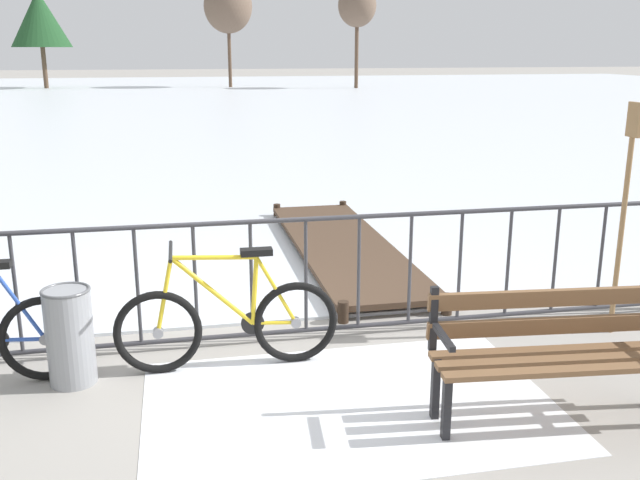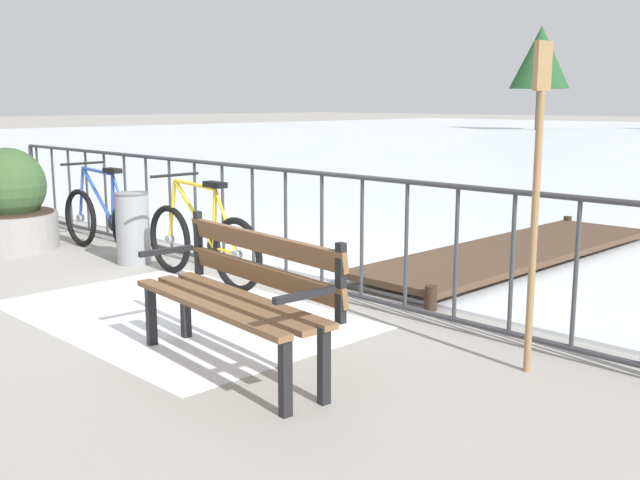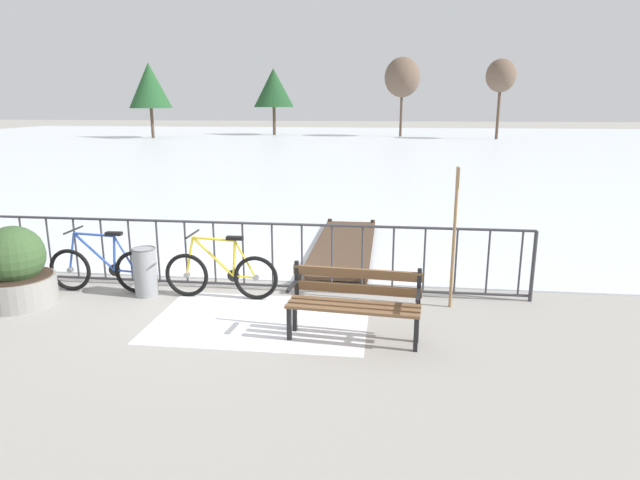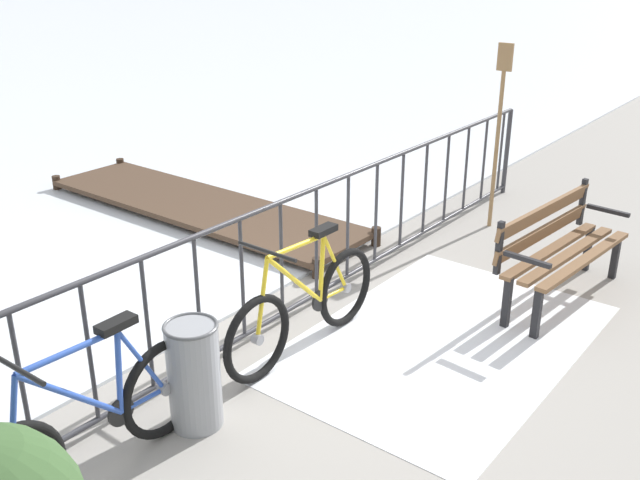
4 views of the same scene
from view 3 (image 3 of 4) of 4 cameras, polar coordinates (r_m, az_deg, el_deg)
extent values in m
plane|color=#9E9991|center=(8.70, -9.30, -4.98)|extent=(160.00, 160.00, 0.00)
cube|color=silver|center=(36.46, 3.43, 9.65)|extent=(80.00, 56.00, 0.03)
cube|color=white|center=(7.42, -6.16, -8.25)|extent=(2.83, 1.89, 0.01)
cylinder|color=#38383D|center=(8.42, -9.58, 1.79)|extent=(9.00, 0.04, 0.04)
cylinder|color=#38383D|center=(8.67, -9.32, -4.48)|extent=(9.00, 0.04, 0.04)
cylinder|color=#38383D|center=(8.46, 21.26, -2.60)|extent=(0.06, 0.06, 1.05)
cylinder|color=#38383D|center=(10.04, -28.46, -0.59)|extent=(0.03, 0.03, 0.97)
cylinder|color=#38383D|center=(9.78, -26.29, -0.69)|extent=(0.03, 0.03, 0.97)
cylinder|color=#38383D|center=(9.54, -24.00, -0.79)|extent=(0.03, 0.03, 0.97)
cylinder|color=#38383D|center=(9.32, -21.61, -0.89)|extent=(0.03, 0.03, 0.97)
cylinder|color=#38383D|center=(9.11, -19.10, -1.00)|extent=(0.03, 0.03, 0.97)
cylinder|color=#38383D|center=(8.92, -16.47, -1.11)|extent=(0.03, 0.03, 0.97)
cylinder|color=#38383D|center=(8.75, -13.74, -1.22)|extent=(0.03, 0.03, 0.97)
cylinder|color=#38383D|center=(8.60, -10.90, -1.34)|extent=(0.03, 0.03, 0.97)
cylinder|color=#38383D|center=(8.47, -7.97, -1.45)|extent=(0.03, 0.03, 0.97)
cylinder|color=#38383D|center=(8.36, -4.96, -1.56)|extent=(0.03, 0.03, 0.97)
cylinder|color=#38383D|center=(8.28, -1.89, -1.67)|extent=(0.03, 0.03, 0.97)
cylinder|color=#38383D|center=(8.23, 1.25, -1.78)|extent=(0.03, 0.03, 0.97)
cylinder|color=#38383D|center=(8.19, 4.41, -1.89)|extent=(0.03, 0.03, 0.97)
cylinder|color=#38383D|center=(8.19, 7.59, -1.98)|extent=(0.03, 0.03, 0.97)
cylinder|color=#38383D|center=(8.20, 10.77, -2.08)|extent=(0.03, 0.03, 0.97)
cylinder|color=#38383D|center=(8.25, 13.93, -2.16)|extent=(0.03, 0.03, 0.97)
cylinder|color=#38383D|center=(8.32, 17.04, -2.24)|extent=(0.03, 0.03, 0.97)
cylinder|color=#38383D|center=(8.41, 20.09, -2.31)|extent=(0.03, 0.03, 0.97)
torus|color=black|center=(8.74, -18.56, -3.18)|extent=(0.66, 0.07, 0.66)
cylinder|color=gray|center=(8.74, -18.56, -3.18)|extent=(0.08, 0.06, 0.08)
torus|color=black|center=(9.22, -24.51, -2.84)|extent=(0.66, 0.07, 0.66)
cylinder|color=gray|center=(9.22, -24.51, -2.84)|extent=(0.08, 0.06, 0.08)
cylinder|color=#2D51B2|center=(8.80, -20.57, -1.30)|extent=(0.08, 0.04, 0.53)
cylinder|color=#2D51B2|center=(8.94, -22.39, -1.14)|extent=(0.61, 0.05, 0.59)
cylinder|color=#2D51B2|center=(8.87, -22.43, 0.51)|extent=(0.63, 0.05, 0.07)
cylinder|color=#2D51B2|center=(8.81, -19.56, -3.06)|extent=(0.34, 0.03, 0.05)
cylinder|color=#2D51B2|center=(8.73, -19.58, -1.41)|extent=(0.32, 0.03, 0.56)
cylinder|color=#2D51B2|center=(9.12, -24.36, -1.12)|extent=(0.16, 0.04, 0.59)
cube|color=black|center=(8.72, -20.62, 0.62)|extent=(0.24, 0.10, 0.05)
cylinder|color=black|center=(9.01, -24.23, 0.96)|extent=(0.04, 0.52, 0.03)
cylinder|color=black|center=(8.88, -20.55, -2.95)|extent=(0.18, 0.02, 0.18)
torus|color=black|center=(8.07, -6.68, -3.94)|extent=(0.66, 0.06, 0.66)
cylinder|color=gray|center=(8.07, -6.68, -3.94)|extent=(0.08, 0.06, 0.08)
torus|color=black|center=(8.38, -13.67, -3.56)|extent=(0.66, 0.06, 0.66)
cylinder|color=gray|center=(8.38, -13.67, -3.56)|extent=(0.08, 0.06, 0.08)
cylinder|color=yellow|center=(8.07, -8.91, -1.90)|extent=(0.08, 0.04, 0.53)
cylinder|color=yellow|center=(8.16, -11.04, -1.71)|extent=(0.61, 0.04, 0.59)
cylinder|color=yellow|center=(8.08, -10.98, 0.09)|extent=(0.63, 0.04, 0.07)
cylinder|color=yellow|center=(8.11, -7.84, -3.81)|extent=(0.34, 0.03, 0.05)
cylinder|color=yellow|center=(8.03, -7.75, -2.02)|extent=(0.32, 0.03, 0.56)
cylinder|color=yellow|center=(8.28, -13.38, -1.67)|extent=(0.16, 0.03, 0.59)
cube|color=black|center=(7.99, -8.85, 0.20)|extent=(0.24, 0.10, 0.05)
cylinder|color=black|center=(8.17, -13.10, 0.61)|extent=(0.03, 0.52, 0.03)
cylinder|color=black|center=(8.15, -8.98, -3.69)|extent=(0.18, 0.02, 0.18)
cube|color=brown|center=(6.77, 3.66, -6.45)|extent=(1.60, 0.25, 0.04)
cube|color=brown|center=(6.63, 3.45, -6.91)|extent=(1.60, 0.25, 0.04)
cube|color=brown|center=(6.49, 3.23, -7.39)|extent=(1.60, 0.25, 0.04)
cube|color=brown|center=(6.82, 3.80, -5.07)|extent=(1.60, 0.20, 0.12)
cube|color=brown|center=(6.75, 3.83, -3.47)|extent=(1.60, 0.20, 0.12)
cube|color=black|center=(6.53, 9.93, -9.54)|extent=(0.06, 0.06, 0.44)
cube|color=black|center=(6.77, 10.04, -8.66)|extent=(0.06, 0.06, 0.44)
cube|color=black|center=(6.73, 10.25, -4.78)|extent=(0.05, 0.05, 0.45)
cube|color=black|center=(6.50, 10.14, -5.69)|extent=(0.08, 0.40, 0.04)
cube|color=black|center=(6.74, -3.22, -8.55)|extent=(0.06, 0.06, 0.44)
cube|color=black|center=(6.98, -2.63, -7.74)|extent=(0.06, 0.06, 0.44)
cube|color=black|center=(6.94, -2.42, -3.97)|extent=(0.05, 0.05, 0.45)
cube|color=black|center=(6.71, -2.96, -4.82)|extent=(0.08, 0.40, 0.04)
cylinder|color=gray|center=(9.00, -28.82, -4.60)|extent=(1.03, 1.03, 0.40)
cylinder|color=#38281E|center=(8.94, -28.98, -3.30)|extent=(0.95, 0.95, 0.02)
sphere|color=#38562D|center=(8.86, -29.21, -1.41)|extent=(0.84, 0.84, 0.84)
cylinder|color=gray|center=(8.59, -17.67, -3.20)|extent=(0.34, 0.34, 0.72)
torus|color=#545558|center=(8.49, -17.85, -0.88)|extent=(0.35, 0.35, 0.02)
cylinder|color=#937047|center=(7.80, 13.67, -0.91)|extent=(0.04, 0.04, 1.70)
cube|color=#937047|center=(7.61, 14.11, 6.31)|extent=(0.03, 0.16, 0.28)
cube|color=#4C3828|center=(10.64, 2.47, -0.59)|extent=(1.10, 4.18, 0.06)
cylinder|color=#35271C|center=(8.71, -1.94, -4.07)|extent=(0.10, 0.10, 0.20)
cylinder|color=#35271C|center=(8.62, 4.60, -4.32)|extent=(0.10, 0.10, 0.20)
cylinder|color=#35271C|center=(12.72, 1.03, 1.76)|extent=(0.10, 0.10, 0.20)
cylinder|color=#35271C|center=(12.65, 5.50, 1.63)|extent=(0.10, 0.10, 0.20)
cylinder|color=brown|center=(49.74, -4.79, 13.13)|extent=(0.27, 0.27, 4.06)
cone|color=#1E4723|center=(49.75, -4.84, 15.48)|extent=(3.50, 3.50, 3.27)
cylinder|color=brown|center=(47.24, -17.09, 12.48)|extent=(0.25, 0.25, 3.98)
cone|color=#235128|center=(47.25, -17.28, 15.07)|extent=(3.36, 3.36, 3.50)
cylinder|color=brown|center=(45.83, 18.01, 12.48)|extent=(0.22, 0.22, 4.14)
ellipsoid|color=brown|center=(45.87, 18.28, 15.91)|extent=(2.27, 2.27, 2.50)
cylinder|color=brown|center=(47.74, 8.42, 12.94)|extent=(0.21, 0.21, 3.97)
ellipsoid|color=brown|center=(47.77, 8.55, 16.37)|extent=(2.93, 2.93, 3.22)
camera|label=1|loc=(3.63, -41.85, 3.98)|focal=39.73mm
camera|label=2|loc=(4.84, 47.22, -4.60)|focal=41.87mm
camera|label=4|loc=(7.57, -48.44, 10.20)|focal=40.60mm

